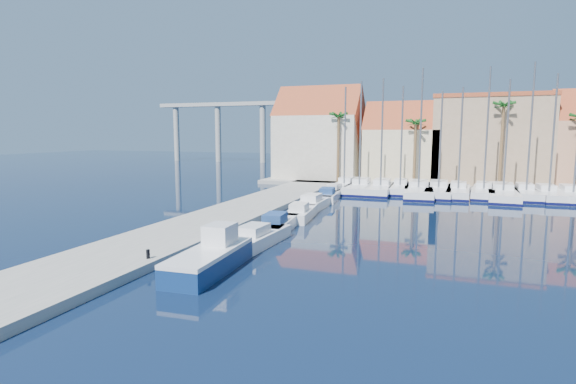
% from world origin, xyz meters
% --- Properties ---
extents(ground, '(260.00, 260.00, 0.00)m').
position_xyz_m(ground, '(0.00, 0.00, 0.00)').
color(ground, black).
rests_on(ground, ground).
extents(quay_west, '(6.00, 77.00, 0.50)m').
position_xyz_m(quay_west, '(-9.00, 13.50, 0.25)').
color(quay_west, gray).
rests_on(quay_west, ground).
extents(shore_north, '(54.00, 16.00, 0.50)m').
position_xyz_m(shore_north, '(10.00, 48.00, 0.25)').
color(shore_north, gray).
rests_on(shore_north, ground).
extents(bollard, '(0.19, 0.19, 0.49)m').
position_xyz_m(bollard, '(-6.60, 1.80, 0.74)').
color(bollard, black).
rests_on(bollard, quay_west).
extents(fishing_boat, '(2.44, 6.54, 2.26)m').
position_xyz_m(fishing_boat, '(-3.17, 2.44, 0.75)').
color(fishing_boat, navy).
rests_on(fishing_boat, ground).
extents(motorboat_west_0, '(2.33, 6.25, 1.40)m').
position_xyz_m(motorboat_west_0, '(-3.09, 8.22, 0.51)').
color(motorboat_west_0, white).
rests_on(motorboat_west_0, ground).
extents(motorboat_west_1, '(2.56, 6.28, 1.40)m').
position_xyz_m(motorboat_west_1, '(-3.43, 12.50, 0.51)').
color(motorboat_west_1, white).
rests_on(motorboat_west_1, ground).
extents(motorboat_west_2, '(2.43, 5.92, 1.40)m').
position_xyz_m(motorboat_west_2, '(-3.27, 17.48, 0.51)').
color(motorboat_west_2, white).
rests_on(motorboat_west_2, ground).
extents(motorboat_west_3, '(2.13, 6.57, 1.40)m').
position_xyz_m(motorboat_west_3, '(-3.81, 23.09, 0.51)').
color(motorboat_west_3, white).
rests_on(motorboat_west_3, ground).
extents(motorboat_west_4, '(2.61, 6.36, 1.40)m').
position_xyz_m(motorboat_west_4, '(-3.78, 28.36, 0.51)').
color(motorboat_west_4, white).
rests_on(motorboat_west_4, ground).
extents(motorboat_west_5, '(2.17, 5.49, 1.40)m').
position_xyz_m(motorboat_west_5, '(-3.83, 31.96, 0.51)').
color(motorboat_west_5, white).
rests_on(motorboat_west_5, ground).
extents(sailboat_0, '(2.51, 8.57, 12.55)m').
position_xyz_m(sailboat_0, '(-3.81, 36.81, 0.61)').
color(sailboat_0, white).
rests_on(sailboat_0, ground).
extents(sailboat_1, '(2.81, 10.15, 13.07)m').
position_xyz_m(sailboat_1, '(-1.82, 36.22, 0.59)').
color(sailboat_1, white).
rests_on(sailboat_1, ground).
extents(sailboat_2, '(2.78, 10.04, 13.27)m').
position_xyz_m(sailboat_2, '(0.71, 36.08, 0.59)').
color(sailboat_2, white).
rests_on(sailboat_2, ground).
extents(sailboat_3, '(2.36, 8.20, 12.46)m').
position_xyz_m(sailboat_3, '(2.85, 36.95, 0.62)').
color(sailboat_3, white).
rests_on(sailboat_3, ground).
extents(sailboat_4, '(3.91, 11.96, 14.17)m').
position_xyz_m(sailboat_4, '(5.00, 35.73, 0.58)').
color(sailboat_4, white).
rests_on(sailboat_4, ground).
extents(sailboat_5, '(2.82, 10.50, 11.67)m').
position_xyz_m(sailboat_5, '(7.18, 36.35, 0.57)').
color(sailboat_5, white).
rests_on(sailboat_5, ground).
extents(sailboat_6, '(2.76, 9.11, 12.02)m').
position_xyz_m(sailboat_6, '(9.29, 35.96, 0.59)').
color(sailboat_6, white).
rests_on(sailboat_6, ground).
extents(sailboat_7, '(3.12, 9.10, 14.16)m').
position_xyz_m(sailboat_7, '(11.96, 36.69, 0.63)').
color(sailboat_7, white).
rests_on(sailboat_7, ground).
extents(sailboat_8, '(3.66, 11.66, 12.67)m').
position_xyz_m(sailboat_8, '(13.84, 36.00, 0.57)').
color(sailboat_8, white).
rests_on(sailboat_8, ground).
extents(sailboat_9, '(2.39, 8.57, 14.46)m').
position_xyz_m(sailboat_9, '(16.16, 36.89, 0.65)').
color(sailboat_9, white).
rests_on(sailboat_9, ground).
extents(sailboat_10, '(2.71, 8.45, 13.13)m').
position_xyz_m(sailboat_10, '(18.22, 36.46, 0.63)').
color(sailboat_10, white).
rests_on(sailboat_10, ground).
extents(sailboat_11, '(2.54, 8.94, 13.11)m').
position_xyz_m(sailboat_11, '(20.50, 36.71, 0.61)').
color(sailboat_11, white).
rests_on(sailboat_11, ground).
extents(building_0, '(12.30, 9.00, 13.50)m').
position_xyz_m(building_0, '(-10.00, 47.00, 6.52)').
color(building_0, beige).
rests_on(building_0, shore_north).
extents(building_1, '(10.30, 8.00, 11.00)m').
position_xyz_m(building_1, '(2.00, 47.00, 5.30)').
color(building_1, beige).
rests_on(building_1, shore_north).
extents(building_2, '(14.20, 10.20, 11.50)m').
position_xyz_m(building_2, '(13.00, 48.00, 6.26)').
color(building_2, '#9E8161').
rests_on(building_2, shore_north).
extents(palm_0, '(2.60, 2.60, 10.15)m').
position_xyz_m(palm_0, '(-6.00, 42.00, 9.08)').
color(palm_0, brown).
rests_on(palm_0, shore_north).
extents(palm_1, '(2.60, 2.60, 9.15)m').
position_xyz_m(palm_1, '(4.00, 42.00, 8.14)').
color(palm_1, brown).
rests_on(palm_1, shore_north).
extents(palm_2, '(2.60, 2.60, 11.15)m').
position_xyz_m(palm_2, '(14.00, 42.00, 10.02)').
color(palm_2, brown).
rests_on(palm_2, shore_north).
extents(viaduct, '(48.00, 2.20, 14.45)m').
position_xyz_m(viaduct, '(-39.07, 82.00, 10.25)').
color(viaduct, '#9E9E99').
rests_on(viaduct, ground).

